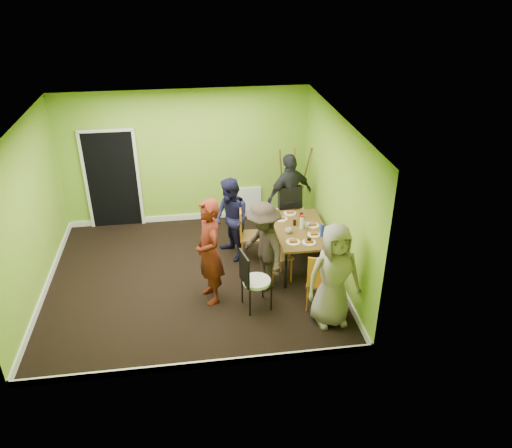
# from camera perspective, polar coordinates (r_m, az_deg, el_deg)

# --- Properties ---
(ground) EXTENTS (5.00, 5.00, 0.00)m
(ground) POSITION_cam_1_polar(r_m,az_deg,el_deg) (8.95, -7.17, -6.06)
(ground) COLOR black
(ground) RESTS_ON ground
(room_walls) EXTENTS (5.04, 4.54, 2.82)m
(room_walls) POSITION_cam_1_polar(r_m,az_deg,el_deg) (8.48, -7.74, -0.39)
(room_walls) COLOR #82BA30
(room_walls) RESTS_ON ground
(dining_table) EXTENTS (0.90, 1.50, 0.75)m
(dining_table) POSITION_cam_1_polar(r_m,az_deg,el_deg) (8.91, 5.09, -0.86)
(dining_table) COLOR black
(dining_table) RESTS_ON ground
(chair_left_far) EXTENTS (0.48, 0.47, 1.05)m
(chair_left_far) POSITION_cam_1_polar(r_m,az_deg,el_deg) (9.10, -1.02, -0.86)
(chair_left_far) COLOR orange
(chair_left_far) RESTS_ON ground
(chair_left_near) EXTENTS (0.53, 0.53, 1.03)m
(chair_left_near) POSITION_cam_1_polar(r_m,az_deg,el_deg) (8.50, 1.96, -3.23)
(chair_left_near) COLOR orange
(chair_left_near) RESTS_ON ground
(chair_back_end) EXTENTS (0.47, 0.56, 1.11)m
(chair_back_end) POSITION_cam_1_polar(r_m,az_deg,el_deg) (9.71, 3.97, 2.36)
(chair_back_end) COLOR orange
(chair_back_end) RESTS_ON ground
(chair_front_end) EXTENTS (0.54, 0.54, 1.02)m
(chair_front_end) POSITION_cam_1_polar(r_m,az_deg,el_deg) (7.89, 7.38, -6.28)
(chair_front_end) COLOR orange
(chair_front_end) RESTS_ON ground
(chair_bentwood) EXTENTS (0.49, 0.48, 1.03)m
(chair_bentwood) POSITION_cam_1_polar(r_m,az_deg,el_deg) (7.86, -0.43, -6.18)
(chair_bentwood) COLOR black
(chair_bentwood) RESTS_ON ground
(easel) EXTENTS (0.68, 0.64, 1.69)m
(easel) POSITION_cam_1_polar(r_m,az_deg,el_deg) (10.34, 4.27, 4.35)
(easel) COLOR brown
(easel) RESTS_ON ground
(plate_near_left) EXTENTS (0.24, 0.24, 0.01)m
(plate_near_left) POSITION_cam_1_polar(r_m,az_deg,el_deg) (9.18, 2.89, 0.58)
(plate_near_left) COLOR white
(plate_near_left) RESTS_ON dining_table
(plate_near_right) EXTENTS (0.25, 0.25, 0.01)m
(plate_near_right) POSITION_cam_1_polar(r_m,az_deg,el_deg) (8.46, 4.27, -2.07)
(plate_near_right) COLOR white
(plate_near_right) RESTS_ON dining_table
(plate_far_back) EXTENTS (0.23, 0.23, 0.01)m
(plate_far_back) POSITION_cam_1_polar(r_m,az_deg,el_deg) (9.40, 3.90, 1.24)
(plate_far_back) COLOR white
(plate_far_back) RESTS_ON dining_table
(plate_far_front) EXTENTS (0.24, 0.24, 0.01)m
(plate_far_front) POSITION_cam_1_polar(r_m,az_deg,el_deg) (8.47, 6.07, -2.10)
(plate_far_front) COLOR white
(plate_far_front) RESTS_ON dining_table
(plate_wall_back) EXTENTS (0.25, 0.25, 0.01)m
(plate_wall_back) POSITION_cam_1_polar(r_m,az_deg,el_deg) (9.01, 6.45, -0.14)
(plate_wall_back) COLOR white
(plate_wall_back) RESTS_ON dining_table
(plate_wall_front) EXTENTS (0.22, 0.22, 0.01)m
(plate_wall_front) POSITION_cam_1_polar(r_m,az_deg,el_deg) (8.71, 6.63, -1.21)
(plate_wall_front) COLOR white
(plate_wall_front) RESTS_ON dining_table
(thermos) EXTENTS (0.07, 0.07, 0.23)m
(thermos) POSITION_cam_1_polar(r_m,az_deg,el_deg) (8.85, 5.27, 0.17)
(thermos) COLOR white
(thermos) RESTS_ON dining_table
(blue_bottle) EXTENTS (0.07, 0.07, 0.22)m
(blue_bottle) POSITION_cam_1_polar(r_m,az_deg,el_deg) (8.65, 7.56, -0.71)
(blue_bottle) COLOR #182DB5
(blue_bottle) RESTS_ON dining_table
(orange_bottle) EXTENTS (0.04, 0.04, 0.08)m
(orange_bottle) POSITION_cam_1_polar(r_m,az_deg,el_deg) (9.08, 4.59, 0.43)
(orange_bottle) COLOR orange
(orange_bottle) RESTS_ON dining_table
(glass_mid) EXTENTS (0.06, 0.06, 0.10)m
(glass_mid) POSITION_cam_1_polar(r_m,az_deg,el_deg) (8.97, 4.43, 0.15)
(glass_mid) COLOR black
(glass_mid) RESTS_ON dining_table
(glass_back) EXTENTS (0.06, 0.06, 0.10)m
(glass_back) POSITION_cam_1_polar(r_m,az_deg,el_deg) (9.24, 5.22, 0.97)
(glass_back) COLOR black
(glass_back) RESTS_ON dining_table
(glass_front) EXTENTS (0.07, 0.07, 0.09)m
(glass_front) POSITION_cam_1_polar(r_m,az_deg,el_deg) (8.46, 6.07, -1.85)
(glass_front) COLOR black
(glass_front) RESTS_ON dining_table
(cup_a) EXTENTS (0.11, 0.11, 0.09)m
(cup_a) POSITION_cam_1_polar(r_m,az_deg,el_deg) (8.72, 3.72, -0.76)
(cup_a) COLOR white
(cup_a) RESTS_ON dining_table
(cup_b) EXTENTS (0.10, 0.10, 0.09)m
(cup_b) POSITION_cam_1_polar(r_m,az_deg,el_deg) (8.91, 5.80, -0.14)
(cup_b) COLOR white
(cup_b) RESTS_ON dining_table
(person_standing) EXTENTS (0.59, 0.75, 1.80)m
(person_standing) POSITION_cam_1_polar(r_m,az_deg,el_deg) (7.92, -5.36, -3.20)
(person_standing) COLOR #54170E
(person_standing) RESTS_ON ground
(person_left_far) EXTENTS (0.83, 0.93, 1.57)m
(person_left_far) POSITION_cam_1_polar(r_m,az_deg,el_deg) (9.09, -2.90, 0.48)
(person_left_far) COLOR black
(person_left_far) RESTS_ON ground
(person_left_near) EXTENTS (0.93, 1.17, 1.59)m
(person_left_near) POSITION_cam_1_polar(r_m,az_deg,el_deg) (8.21, 0.84, -2.66)
(person_left_near) COLOR #2B221D
(person_left_near) RESTS_ON ground
(person_back_end) EXTENTS (1.10, 0.80, 1.73)m
(person_back_end) POSITION_cam_1_polar(r_m,az_deg,el_deg) (9.83, 3.86, 3.23)
(person_back_end) COLOR black
(person_back_end) RESTS_ON ground
(person_front_end) EXTENTS (0.86, 0.60, 1.68)m
(person_front_end) POSITION_cam_1_polar(r_m,az_deg,el_deg) (7.53, 8.87, -5.83)
(person_front_end) COLOR gray
(person_front_end) RESTS_ON ground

